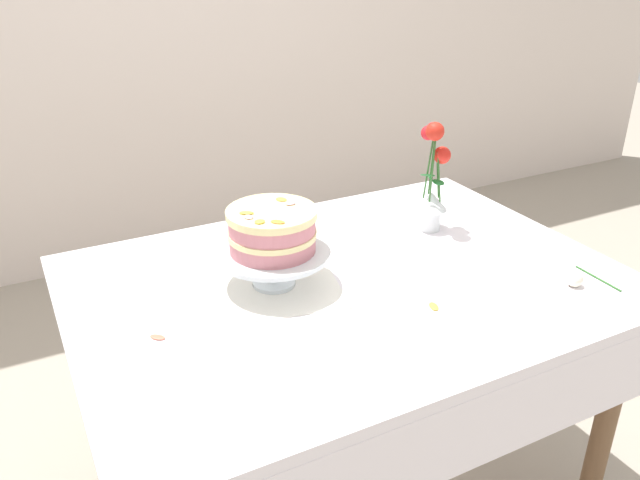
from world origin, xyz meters
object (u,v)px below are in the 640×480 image
at_px(flower_vase, 433,182).
at_px(fallen_rose, 576,279).
at_px(cake_stand, 273,256).
at_px(dining_table, 351,311).
at_px(layer_cake, 272,230).

bearing_deg(flower_vase, fallen_rose, -74.82).
bearing_deg(cake_stand, dining_table, -22.62).
bearing_deg(layer_cake, fallen_rose, -27.64).
height_order(cake_stand, flower_vase, flower_vase).
relative_size(layer_cake, flower_vase, 0.66).
xyz_separation_m(cake_stand, flower_vase, (0.56, 0.10, 0.07)).
bearing_deg(cake_stand, layer_cake, -140.44).
bearing_deg(layer_cake, dining_table, -22.60).
relative_size(dining_table, fallen_rose, 9.43).
xyz_separation_m(dining_table, cake_stand, (-0.19, 0.08, 0.17)).
height_order(dining_table, cake_stand, cake_stand).
bearing_deg(flower_vase, cake_stand, -170.02).
bearing_deg(flower_vase, dining_table, -154.73).
bearing_deg(dining_table, layer_cake, 157.40).
bearing_deg(fallen_rose, dining_table, 150.58).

